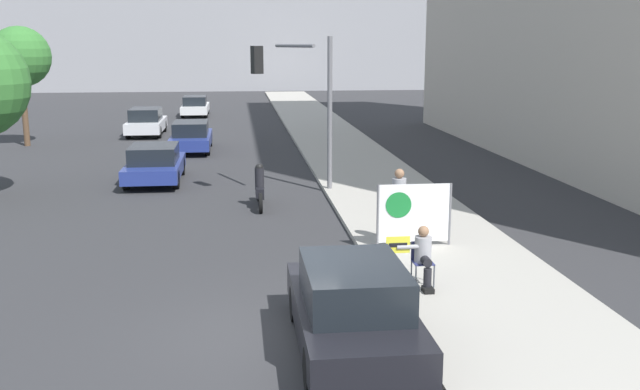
% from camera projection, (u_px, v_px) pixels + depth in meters
% --- Properties ---
extents(ground_plane, '(160.00, 160.00, 0.00)m').
position_uv_depth(ground_plane, '(274.00, 337.00, 12.13)').
color(ground_plane, '#303033').
extents(sidewalk_curb, '(3.90, 90.00, 0.13)m').
position_uv_depth(sidewalk_curb, '(364.00, 172.00, 27.17)').
color(sidewalk_curb, '#A8A399').
rests_on(sidewalk_curb, ground_plane).
extents(seated_protester, '(0.97, 0.77, 1.22)m').
position_uv_depth(seated_protester, '(423.00, 254.00, 14.16)').
color(seated_protester, '#474C56').
rests_on(seated_protester, sidewalk_curb).
extents(jogger_on_sidewalk, '(0.34, 0.34, 1.83)m').
position_uv_depth(jogger_on_sidewalk, '(399.00, 205.00, 17.19)').
color(jogger_on_sidewalk, '#334775').
rests_on(jogger_on_sidewalk, sidewalk_curb).
extents(protest_banner, '(1.82, 0.06, 1.51)m').
position_uv_depth(protest_banner, '(414.00, 213.00, 16.96)').
color(protest_banner, slate).
rests_on(protest_banner, sidewalk_curb).
extents(traffic_light_pole, '(2.65, 2.42, 4.98)m').
position_uv_depth(traffic_light_pole, '(301.00, 88.00, 22.67)').
color(traffic_light_pole, slate).
rests_on(traffic_light_pole, sidewalk_curb).
extents(parked_car_curbside, '(1.80, 4.26, 1.50)m').
position_uv_depth(parked_car_curbside, '(352.00, 307.00, 11.47)').
color(parked_car_curbside, black).
rests_on(parked_car_curbside, ground_plane).
extents(car_on_road_nearest, '(1.88, 4.27, 1.35)m').
position_uv_depth(car_on_road_nearest, '(155.00, 163.00, 25.45)').
color(car_on_road_nearest, navy).
rests_on(car_on_road_nearest, ground_plane).
extents(car_on_road_midblock, '(1.78, 4.61, 1.38)m').
position_uv_depth(car_on_road_midblock, '(191.00, 136.00, 32.77)').
color(car_on_road_midblock, navy).
rests_on(car_on_road_midblock, ground_plane).
extents(car_on_road_distant, '(1.81, 4.55, 1.47)m').
position_uv_depth(car_on_road_distant, '(146.00, 122.00, 38.41)').
color(car_on_road_distant, silver).
rests_on(car_on_road_distant, ground_plane).
extents(car_on_road_far_lane, '(1.74, 4.68, 1.36)m').
position_uv_depth(car_on_road_far_lane, '(195.00, 106.00, 48.48)').
color(car_on_road_far_lane, white).
rests_on(car_on_road_far_lane, ground_plane).
extents(motorcycle_on_road, '(0.28, 2.23, 1.35)m').
position_uv_depth(motorcycle_on_road, '(260.00, 189.00, 21.63)').
color(motorcycle_on_road, black).
rests_on(motorcycle_on_road, ground_plane).
extents(street_tree_midblock, '(2.86, 2.86, 5.69)m').
position_uv_depth(street_tree_midblock, '(20.00, 57.00, 33.71)').
color(street_tree_midblock, brown).
rests_on(street_tree_midblock, ground_plane).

